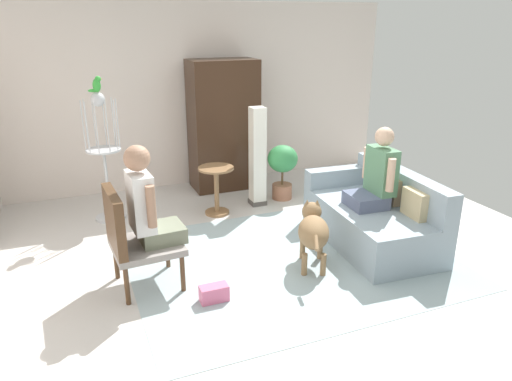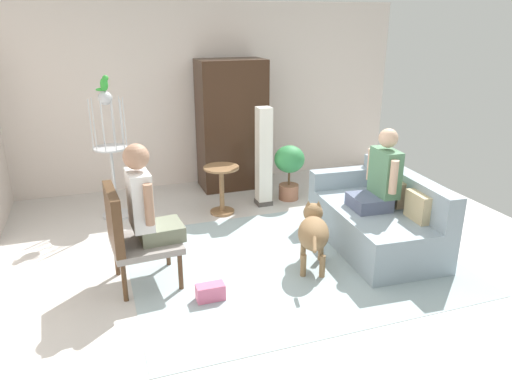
% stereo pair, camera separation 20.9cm
% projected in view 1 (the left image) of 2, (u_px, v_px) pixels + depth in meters
% --- Properties ---
extents(ground_plane, '(6.45, 6.45, 0.00)m').
position_uv_depth(ground_plane, '(268.00, 257.00, 4.95)').
color(ground_plane, beige).
extents(back_wall, '(5.97, 0.12, 2.57)m').
position_uv_depth(back_wall, '(194.00, 96.00, 6.89)').
color(back_wall, silver).
rests_on(back_wall, ground).
extents(area_rug, '(3.17, 2.50, 0.01)m').
position_uv_depth(area_rug, '(291.00, 260.00, 4.89)').
color(area_rug, '#9EB2B7').
rests_on(area_rug, ground).
extents(couch, '(0.99, 1.68, 0.79)m').
position_uv_depth(couch, '(374.00, 216.00, 5.22)').
color(couch, '#8EA0AD').
rests_on(couch, ground).
extents(armchair, '(0.63, 0.63, 0.95)m').
position_uv_depth(armchair, '(131.00, 235.00, 4.22)').
color(armchair, '#4C331E').
rests_on(armchair, ground).
extents(person_on_couch, '(0.46, 0.54, 0.85)m').
position_uv_depth(person_on_couch, '(377.00, 176.00, 5.03)').
color(person_on_couch, slate).
extents(person_on_armchair, '(0.48, 0.51, 0.91)m').
position_uv_depth(person_on_armchair, '(146.00, 204.00, 4.20)').
color(person_on_armchair, slate).
extents(round_end_table, '(0.44, 0.44, 0.61)m').
position_uv_depth(round_end_table, '(216.00, 186.00, 5.95)').
color(round_end_table, olive).
rests_on(round_end_table, ground).
extents(dog, '(0.47, 0.76, 0.60)m').
position_uv_depth(dog, '(313.00, 230.00, 4.69)').
color(dog, olive).
rests_on(dog, ground).
extents(bird_cage_stand, '(0.40, 0.40, 1.55)m').
position_uv_depth(bird_cage_stand, '(104.00, 157.00, 5.66)').
color(bird_cage_stand, silver).
rests_on(bird_cage_stand, ground).
extents(parrot, '(0.17, 0.10, 0.18)m').
position_uv_depth(parrot, '(97.00, 85.00, 5.37)').
color(parrot, green).
rests_on(parrot, bird_cage_stand).
extents(potted_plant, '(0.40, 0.40, 0.75)m').
position_uv_depth(potted_plant, '(282.00, 165.00, 6.43)').
color(potted_plant, '#996047').
rests_on(potted_plant, ground).
extents(column_lamp, '(0.20, 0.20, 1.29)m').
position_uv_depth(column_lamp, '(258.00, 158.00, 6.17)').
color(column_lamp, '#4C4742').
rests_on(column_lamp, ground).
extents(armoire_cabinet, '(0.93, 0.56, 1.82)m').
position_uv_depth(armoire_cabinet, '(223.00, 125.00, 6.77)').
color(armoire_cabinet, '#382316').
rests_on(armoire_cabinet, ground).
extents(handbag, '(0.25, 0.13, 0.15)m').
position_uv_depth(handbag, '(214.00, 293.00, 4.17)').
color(handbag, '#D8668C').
rests_on(handbag, ground).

